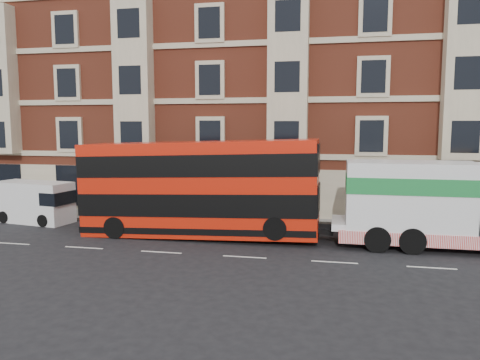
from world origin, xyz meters
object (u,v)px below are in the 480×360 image
Objects in this scene: tow_truck at (440,203)px; pedestrian at (160,205)px; double_decker_bus at (199,187)px; box_van at (34,202)px.

tow_truck is 16.18m from pedestrian.
box_van is (-11.07, 1.62, -1.47)m from double_decker_bus.
double_decker_bus is 5.41m from pedestrian.
box_van is at bearing 175.99° from tow_truck.
double_decker_bus is 1.25× the size of tow_truck.
double_decker_bus is at bearing -180.00° from tow_truck.
pedestrian is at bearing 24.28° from box_van.
double_decker_bus is 7.44× the size of pedestrian.
pedestrian is at bearing 167.06° from tow_truck.
double_decker_bus is 2.49× the size of box_van.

